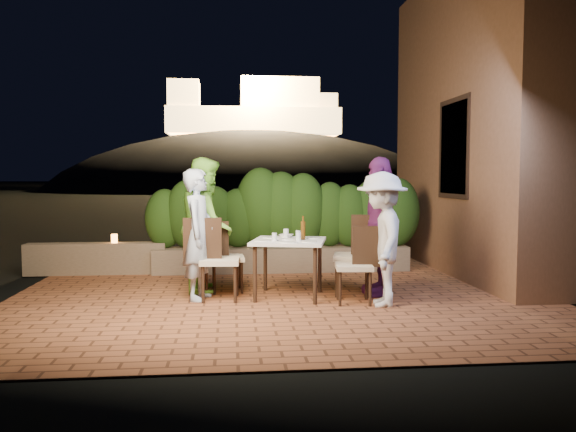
{
  "coord_description": "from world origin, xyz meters",
  "views": [
    {
      "loc": [
        -0.63,
        -6.91,
        1.56
      ],
      "look_at": [
        0.1,
        0.36,
        1.05
      ],
      "focal_mm": 35.0,
      "sensor_mm": 36.0,
      "label": 1
    }
  ],
  "objects": [
    {
      "name": "hill",
      "position": [
        2.0,
        60.0,
        -4.0
      ],
      "size": [
        52.0,
        40.0,
        22.0
      ],
      "primitive_type": "ellipsoid",
      "color": "black",
      "rests_on": "ground"
    },
    {
      "name": "glass_se",
      "position": [
        0.24,
        0.39,
        0.8
      ],
      "size": [
        0.06,
        0.06,
        0.11
      ],
      "primitive_type": "cylinder",
      "color": "silver",
      "rests_on": "dining_table"
    },
    {
      "name": "parapet",
      "position": [
        -2.8,
        2.3,
        0.25
      ],
      "size": [
        2.2,
        0.3,
        0.5
      ],
      "primitive_type": "cube",
      "color": "brown",
      "rests_on": "ground"
    },
    {
      "name": "planter",
      "position": [
        0.2,
        2.3,
        0.2
      ],
      "size": [
        4.2,
        0.55,
        0.4
      ],
      "primitive_type": "cube",
      "color": "brown",
      "rests_on": "ground"
    },
    {
      "name": "diner_green",
      "position": [
        -0.97,
        0.79,
        0.91
      ],
      "size": [
        0.7,
        0.89,
        1.82
      ],
      "primitive_type": "imported",
      "rotation": [
        0.0,
        0.0,
        1.56
      ],
      "color": "#88DF45",
      "rests_on": "ground"
    },
    {
      "name": "chair_left_back",
      "position": [
        -0.69,
        0.71,
        0.48
      ],
      "size": [
        0.47,
        0.47,
        0.96
      ],
      "primitive_type": null,
      "rotation": [
        0.0,
        0.0,
        0.06
      ],
      "color": "black",
      "rests_on": "ground"
    },
    {
      "name": "diner_blue",
      "position": [
        -1.04,
        0.26,
        0.83
      ],
      "size": [
        0.52,
        0.68,
        1.66
      ],
      "primitive_type": "imported",
      "rotation": [
        0.0,
        0.0,
        1.36
      ],
      "color": "#A1B4CF",
      "rests_on": "ground"
    },
    {
      "name": "diner_purple",
      "position": [
        1.31,
        0.29,
        0.91
      ],
      "size": [
        0.55,
        1.11,
        1.82
      ],
      "primitive_type": "imported",
      "rotation": [
        0.0,
        0.0,
        -1.67
      ],
      "color": "#6B2360",
      "rests_on": "ground"
    },
    {
      "name": "terrace_floor",
      "position": [
        0.0,
        0.5,
        -0.07
      ],
      "size": [
        7.0,
        6.0,
        0.15
      ],
      "primitive_type": "cube",
      "color": "brown",
      "rests_on": "ground"
    },
    {
      "name": "hedge",
      "position": [
        0.2,
        2.3,
        0.95
      ],
      "size": [
        4.0,
        0.7,
        1.1
      ],
      "primitive_type": null,
      "color": "#1F3E10",
      "rests_on": "planter"
    },
    {
      "name": "chair_left_front",
      "position": [
        -0.78,
        0.2,
        0.52
      ],
      "size": [
        0.51,
        0.51,
        1.04
      ],
      "primitive_type": null,
      "rotation": [
        0.0,
        0.0,
        -0.06
      ],
      "color": "black",
      "rests_on": "ground"
    },
    {
      "name": "glass_ne",
      "position": [
        0.21,
        0.14,
        0.8
      ],
      "size": [
        0.06,
        0.06,
        0.11
      ],
      "primitive_type": "cylinder",
      "color": "silver",
      "rests_on": "dining_table"
    },
    {
      "name": "beer_bottle",
      "position": [
        0.29,
        0.25,
        0.9
      ],
      "size": [
        0.06,
        0.06,
        0.31
      ],
      "primitive_type": null,
      "color": "#53310D",
      "rests_on": "dining_table"
    },
    {
      "name": "bowl",
      "position": [
        0.1,
        0.54,
        0.77
      ],
      "size": [
        0.25,
        0.25,
        0.04
      ],
      "primitive_type": "imported",
      "rotation": [
        0.0,
        0.0,
        -0.63
      ],
      "color": "white",
      "rests_on": "dining_table"
    },
    {
      "name": "window_frame",
      "position": [
        2.81,
        1.5,
        2.0
      ],
      "size": [
        0.06,
        1.15,
        1.55
      ],
      "primitive_type": "cube",
      "color": "black",
      "rests_on": "building_wall"
    },
    {
      "name": "chair_right_front",
      "position": [
        0.87,
        -0.16,
        0.48
      ],
      "size": [
        0.49,
        0.49,
        0.96
      ],
      "primitive_type": null,
      "rotation": [
        0.0,
        0.0,
        3.02
      ],
      "color": "black",
      "rests_on": "ground"
    },
    {
      "name": "plate_front",
      "position": [
        0.07,
        -0.06,
        0.76
      ],
      "size": [
        0.23,
        0.23,
        0.01
      ],
      "primitive_type": "cylinder",
      "color": "white",
      "rests_on": "dining_table"
    },
    {
      "name": "window_pane",
      "position": [
        2.82,
        1.5,
        2.0
      ],
      "size": [
        0.08,
        1.0,
        1.4
      ],
      "primitive_type": "cube",
      "color": "black",
      "rests_on": "building_wall"
    },
    {
      "name": "plate_se",
      "position": [
        0.42,
        0.42,
        0.76
      ],
      "size": [
        0.24,
        0.24,
        0.01
      ],
      "primitive_type": "cylinder",
      "color": "white",
      "rests_on": "dining_table"
    },
    {
      "name": "chair_right_back",
      "position": [
        0.96,
        0.33,
        0.53
      ],
      "size": [
        0.59,
        0.59,
        1.06
      ],
      "primitive_type": null,
      "rotation": [
        0.0,
        0.0,
        2.91
      ],
      "color": "black",
      "rests_on": "ground"
    },
    {
      "name": "parapet_lamp",
      "position": [
        -2.51,
        2.3,
        0.57
      ],
      "size": [
        0.1,
        0.1,
        0.14
      ],
      "primitive_type": "cylinder",
      "color": "orange",
      "rests_on": "parapet"
    },
    {
      "name": "diner_white",
      "position": [
        1.17,
        -0.32,
        0.81
      ],
      "size": [
        0.75,
        1.13,
        1.62
      ],
      "primitive_type": "imported",
      "rotation": [
        0.0,
        0.0,
        -1.72
      ],
      "color": "silver",
      "rests_on": "ground"
    },
    {
      "name": "building_wall",
      "position": [
        3.6,
        2.0,
        2.5
      ],
      "size": [
        1.6,
        5.0,
        5.0
      ],
      "primitive_type": "cube",
      "color": "brown",
      "rests_on": "ground"
    },
    {
      "name": "plate_nw",
      "position": [
        -0.24,
        0.15,
        0.76
      ],
      "size": [
        0.2,
        0.2,
        0.01
      ],
      "primitive_type": "cylinder",
      "color": "white",
      "rests_on": "dining_table"
    },
    {
      "name": "fortress",
      "position": [
        2.0,
        60.0,
        10.5
      ],
      "size": [
        26.0,
        8.0,
        8.0
      ],
      "primitive_type": null,
      "color": "#FFCC7A",
      "rests_on": "hill"
    },
    {
      "name": "glass_sw",
      "position": [
        0.09,
        0.47,
        0.81
      ],
      "size": [
        0.07,
        0.07,
        0.12
      ],
      "primitive_type": "cylinder",
      "color": "silver",
      "rests_on": "dining_table"
    },
    {
      "name": "plate_centre",
      "position": [
        0.1,
        0.28,
        0.76
      ],
      "size": [
        0.24,
        0.24,
        0.01
      ],
      "primitive_type": "cylinder",
      "color": "white",
      "rests_on": "dining_table"
    },
    {
      "name": "plate_ne",
      "position": [
        0.33,
        -0.02,
        0.76
      ],
      "size": [
        0.2,
        0.2,
        0.01
      ],
      "primitive_type": "cylinder",
      "color": "white",
      "rests_on": "dining_table"
    },
    {
      "name": "glass_nw",
      "position": [
        -0.09,
        0.12,
        0.8
      ],
      "size": [
        0.06,
        0.06,
        0.1
      ],
      "primitive_type": "cylinder",
      "color": "silver",
      "rests_on": "dining_table"
    },
    {
      "name": "dining_table",
      "position": [
        0.1,
        0.26,
        0.38
      ],
      "size": [
        1.09,
        1.09,
        0.75
      ],
      "primitive_type": null,
      "rotation": [
        0.0,
        0.0,
        -0.23
      ],
      "color": "white",
      "rests_on": "ground"
    },
    {
      "name": "ground",
      "position": [
        0.0,
        0.0,
        -0.02
      ],
      "size": [
        400.0,
        400.0,
        0.0
      ],
      "primitive_type": "plane",
      "color": "black",
      "rests_on": "ground"
    },
    {
      "name": "plate_sw",
      "position": [
        -0.12,
        0.51,
        0.76
      ],
      "size": [
        0.22,
        0.22,
        0.01
      ],
      "primitive_type": "cylinder",
      "color": "white",
      "rests_on": "dining_table"
    }
  ]
}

